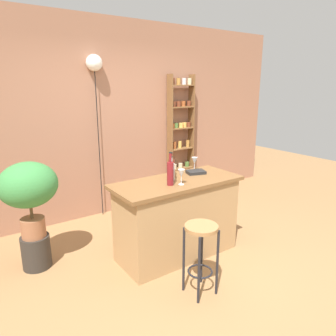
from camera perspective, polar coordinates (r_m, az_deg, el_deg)
ground at (r=3.57m, az=4.58°, el=-17.18°), size 12.00×12.00×0.00m
back_wall at (r=4.71m, az=-10.37°, el=8.70°), size 6.40×0.10×2.80m
kitchen_counter at (r=3.57m, az=1.65°, el=-9.02°), size 1.45×0.62×0.89m
bar_stool at (r=2.93m, az=6.01°, el=-13.64°), size 0.30×0.30×0.68m
spice_shelf at (r=5.23m, az=2.33°, el=5.91°), size 0.46×0.15×2.05m
plant_stool at (r=3.72m, az=-22.87°, el=-13.84°), size 0.30×0.30×0.35m
potted_plant at (r=3.45m, az=-24.06°, el=-3.39°), size 0.58×0.52×0.80m
bottle_spirits_clear at (r=3.22m, az=0.42°, el=-0.86°), size 0.07×0.07×0.35m
bottle_sauce_amber at (r=3.53m, az=0.63°, el=0.10°), size 0.07×0.07×0.28m
bottle_olive_oil at (r=3.40m, az=0.56°, el=-0.57°), size 0.08×0.08×0.27m
wine_glass_left at (r=3.24m, az=2.44°, el=-1.06°), size 0.07×0.07×0.16m
wine_glass_center at (r=3.79m, az=4.85°, el=1.27°), size 0.07×0.07×0.16m
cookbook at (r=3.68m, az=5.10°, el=-0.74°), size 0.25×0.21×0.03m
pendant_globe_light at (r=4.49m, az=-13.27°, el=17.76°), size 0.22×0.22×2.28m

